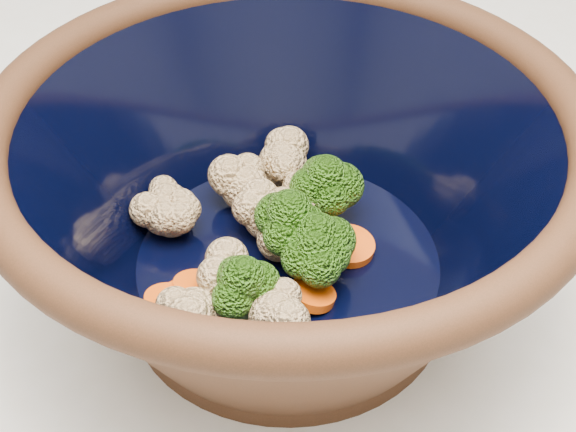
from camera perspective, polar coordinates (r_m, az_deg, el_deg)
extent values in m
cylinder|color=black|center=(0.51, 0.00, -5.14)|extent=(0.20, 0.20, 0.01)
torus|color=black|center=(0.43, 0.00, 6.83)|extent=(0.33, 0.33, 0.02)
cylinder|color=black|center=(0.50, 0.00, -3.16)|extent=(0.19, 0.19, 0.00)
cylinder|color=#608442|center=(0.48, 2.04, -3.41)|extent=(0.01, 0.01, 0.02)
ellipsoid|color=#366E15|center=(0.46, 2.11, -1.45)|extent=(0.04, 0.04, 0.03)
cylinder|color=#608442|center=(0.49, 0.13, -2.14)|extent=(0.01, 0.01, 0.02)
ellipsoid|color=#366E15|center=(0.47, 0.13, 0.06)|extent=(0.04, 0.04, 0.04)
cylinder|color=#608442|center=(0.47, 1.91, -4.26)|extent=(0.01, 0.01, 0.02)
ellipsoid|color=#366E15|center=(0.46, 1.97, -2.42)|extent=(0.04, 0.04, 0.03)
cylinder|color=#608442|center=(0.52, 2.63, 0.58)|extent=(0.01, 0.01, 0.02)
ellipsoid|color=#366E15|center=(0.50, 2.72, 2.66)|extent=(0.04, 0.04, 0.04)
cylinder|color=#608442|center=(0.46, -3.14, -6.56)|extent=(0.01, 0.01, 0.02)
ellipsoid|color=#366E15|center=(0.44, -3.24, -4.60)|extent=(0.04, 0.04, 0.03)
sphere|color=#CFBB8E|center=(0.51, -8.81, 0.16)|extent=(0.03, 0.03, 0.03)
sphere|color=#CFBB8E|center=(0.50, -1.43, 0.00)|extent=(0.03, 0.03, 0.03)
sphere|color=#CFBB8E|center=(0.46, -3.77, -4.43)|extent=(0.03, 0.03, 0.03)
sphere|color=#CFBB8E|center=(0.51, -8.30, -0.04)|extent=(0.03, 0.03, 0.03)
sphere|color=#CFBB8E|center=(0.45, -6.67, -6.89)|extent=(0.03, 0.03, 0.03)
sphere|color=#CFBB8E|center=(0.51, 0.19, 0.63)|extent=(0.03, 0.03, 0.03)
sphere|color=#CFBB8E|center=(0.51, 0.91, 0.80)|extent=(0.03, 0.03, 0.03)
sphere|color=#CFBB8E|center=(0.44, -0.85, -7.15)|extent=(0.03, 0.03, 0.03)
sphere|color=#CFBB8E|center=(0.51, -8.57, 0.76)|extent=(0.03, 0.03, 0.03)
sphere|color=#CFBB8E|center=(0.49, -0.64, -1.68)|extent=(0.03, 0.03, 0.03)
sphere|color=#CFBB8E|center=(0.52, -3.11, 2.05)|extent=(0.03, 0.03, 0.03)
sphere|color=#CFBB8E|center=(0.54, -0.39, 3.76)|extent=(0.03, 0.03, 0.03)
cylinder|color=#D84909|center=(0.47, -7.25, -5.93)|extent=(0.03, 0.03, 0.01)
cylinder|color=#D84909|center=(0.50, 4.36, -2.14)|extent=(0.03, 0.03, 0.01)
cylinder|color=#D84909|center=(0.47, -6.48, -5.00)|extent=(0.03, 0.03, 0.01)
cylinder|color=#D84909|center=(0.47, 1.72, -5.60)|extent=(0.03, 0.03, 0.01)
cylinder|color=#D84909|center=(0.47, -8.42, -6.04)|extent=(0.03, 0.03, 0.01)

